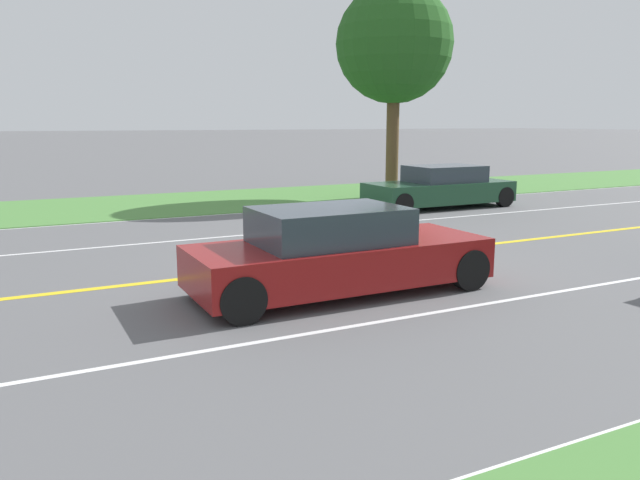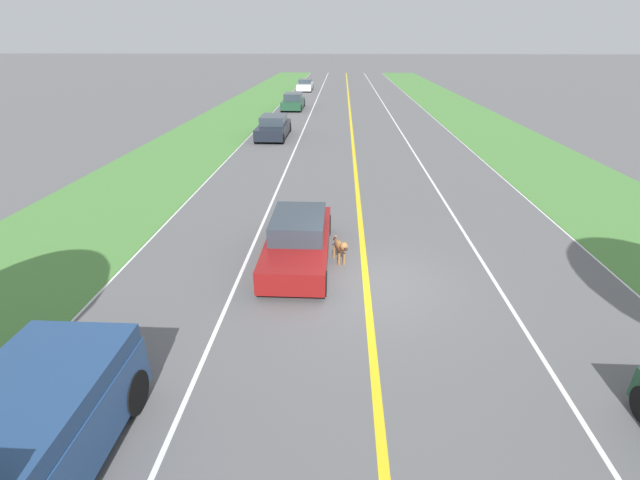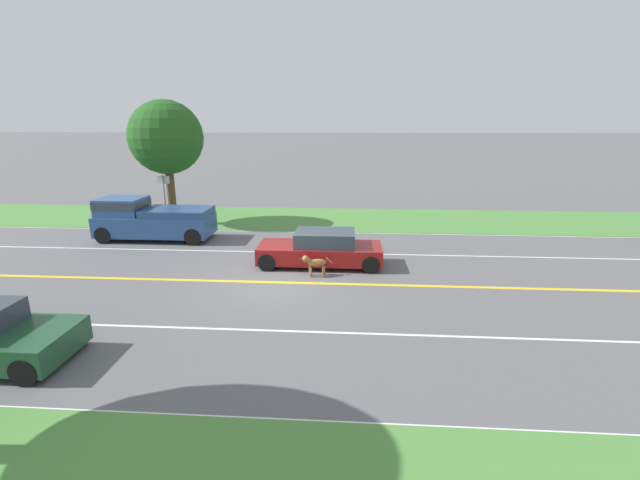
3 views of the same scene
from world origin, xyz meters
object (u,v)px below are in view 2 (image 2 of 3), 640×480
object	(u,v)px
ego_car	(298,240)
car_trailing_near	(273,127)
car_trailing_mid	(293,102)
dog	(340,247)
car_trailing_far	(305,85)

from	to	relation	value
ego_car	car_trailing_near	world-z (taller)	car_trailing_near
car_trailing_mid	ego_car	bearing A→B (deg)	96.33
dog	car_trailing_mid	world-z (taller)	car_trailing_mid
ego_car	car_trailing_mid	size ratio (longest dim) A/B	0.99
ego_car	car_trailing_far	distance (m)	46.33
dog	car_trailing_far	distance (m)	46.61
ego_car	car_trailing_near	bearing A→B (deg)	-79.22
dog	car_trailing_far	world-z (taller)	car_trailing_far
dog	car_trailing_mid	size ratio (longest dim) A/B	0.25
ego_car	car_trailing_far	size ratio (longest dim) A/B	1.00
dog	car_trailing_mid	xyz separation A→B (m)	(4.61, -30.52, 0.15)
ego_car	dog	distance (m)	1.26
car_trailing_near	car_trailing_mid	distance (m)	12.86
car_trailing_near	car_trailing_far	size ratio (longest dim) A/B	1.01
car_trailing_near	car_trailing_mid	size ratio (longest dim) A/B	1.00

